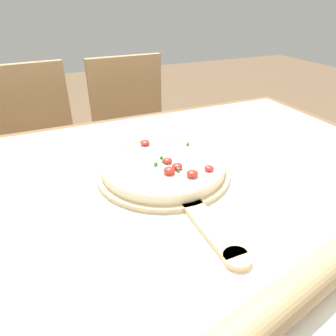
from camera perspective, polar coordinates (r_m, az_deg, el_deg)
name	(u,v)px	position (r m, az deg, el deg)	size (l,w,h in m)	color
dining_table	(157,217)	(0.78, -2.10, -9.33)	(1.49, 0.98, 0.76)	brown
towel_cloth	(156,185)	(0.72, -2.24, -3.27)	(1.41, 0.90, 0.00)	white
pizza_peel	(167,175)	(0.75, -0.27, -1.29)	(0.34, 0.52, 0.01)	#D6B784
pizza	(163,164)	(0.76, -0.88, 0.70)	(0.31, 0.31, 0.04)	beige
rolling_pin	(287,299)	(0.48, 21.71, -22.21)	(0.44, 0.12, 0.06)	tan
chair_left	(38,151)	(1.53, -23.47, 3.03)	(0.43, 0.43, 0.91)	tan
chair_right	(134,135)	(1.59, -6.41, 6.35)	(0.41, 0.41, 0.91)	tan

